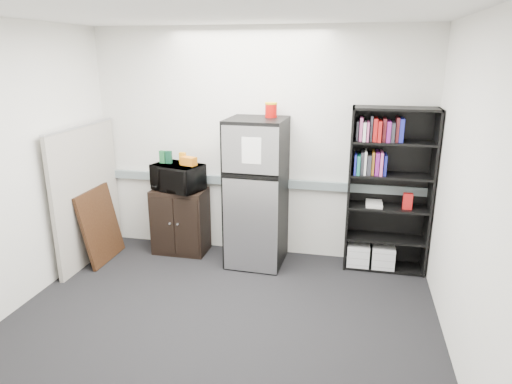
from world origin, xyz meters
TOP-DOWN VIEW (x-y plane):
  - floor at (0.00, 0.00)m, footprint 4.00×4.00m
  - wall_back at (0.00, 1.75)m, footprint 4.00×0.02m
  - wall_right at (2.00, 0.00)m, footprint 0.02×3.50m
  - wall_left at (-2.00, 0.00)m, footprint 0.02×3.50m
  - ceiling at (0.00, 0.00)m, footprint 4.00×3.50m
  - electrical_raceway at (0.00, 1.72)m, footprint 3.92×0.05m
  - wall_note at (-0.35, 1.74)m, footprint 0.14×0.00m
  - bookshelf at (1.51, 1.57)m, footprint 0.90×0.34m
  - cubicle_partition at (-1.90, 1.08)m, footprint 0.06×1.30m
  - cabinet at (-0.93, 1.50)m, footprint 0.65×0.43m
  - microwave at (-0.93, 1.48)m, footprint 0.66×0.54m
  - snack_box_a at (-1.12, 1.52)m, footprint 0.08×0.06m
  - snack_box_b at (-1.04, 1.52)m, footprint 0.07×0.05m
  - snack_box_c at (-0.87, 1.52)m, footprint 0.08×0.06m
  - snack_bag at (-0.77, 1.47)m, footprint 0.20×0.15m
  - refrigerator at (0.06, 1.42)m, footprint 0.67×0.69m
  - coffee_can at (0.19, 1.55)m, footprint 0.14×0.14m
  - framed_poster at (-1.77, 1.08)m, footprint 0.21×0.68m

SIDE VIEW (x-z plane):
  - floor at x=0.00m, z-range 0.00..0.00m
  - cabinet at x=-0.93m, z-range 0.00..0.81m
  - framed_poster at x=-1.77m, z-range 0.00..0.87m
  - cubicle_partition at x=-1.90m, z-range 0.00..1.62m
  - refrigerator at x=0.06m, z-range 0.00..1.71m
  - electrical_raceway at x=0.00m, z-range 0.85..0.95m
  - microwave at x=-0.93m, z-range 0.81..1.13m
  - bookshelf at x=1.51m, z-range 0.05..1.90m
  - snack_bag at x=-0.77m, z-range 1.13..1.23m
  - snack_box_c at x=-0.87m, z-range 1.13..1.27m
  - snack_box_a at x=-1.12m, z-range 1.13..1.28m
  - snack_box_b at x=-1.04m, z-range 1.13..1.28m
  - wall_back at x=0.00m, z-range 0.00..2.70m
  - wall_right at x=2.00m, z-range 0.00..2.70m
  - wall_left at x=-2.00m, z-range 0.00..2.70m
  - wall_note at x=-0.35m, z-range 1.50..1.60m
  - coffee_can at x=0.19m, z-range 1.71..1.89m
  - ceiling at x=0.00m, z-range 2.69..2.71m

